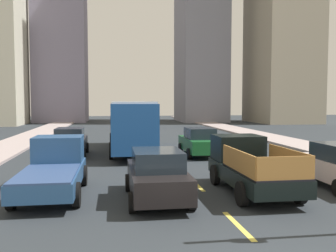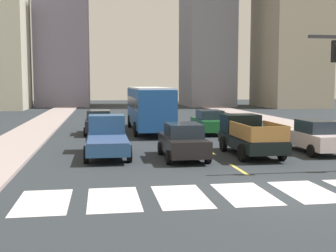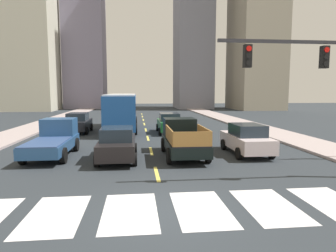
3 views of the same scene
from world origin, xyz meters
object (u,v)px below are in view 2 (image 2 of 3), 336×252
(pickup_stakebed, at_px, (248,136))
(city_bus, at_px, (149,106))
(sedan_mid, at_px, (209,122))
(pickup_dark, at_px, (107,137))
(sedan_near_right, at_px, (183,141))
(sedan_near_left, at_px, (316,136))
(sedan_far, at_px, (99,122))

(pickup_stakebed, height_order, city_bus, city_bus)
(sedan_mid, bearing_deg, pickup_stakebed, -91.44)
(pickup_dark, bearing_deg, sedan_near_right, -21.48)
(city_bus, xyz_separation_m, sedan_mid, (4.10, -2.23, -1.09))
(city_bus, height_order, sedan_near_left, city_bus)
(sedan_near_right, bearing_deg, sedan_near_left, 3.94)
(pickup_dark, relative_size, city_bus, 0.48)
(sedan_near_right, xyz_separation_m, sedan_far, (-4.03, 10.97, 0.00))
(pickup_dark, height_order, sedan_mid, pickup_dark)
(pickup_stakebed, xyz_separation_m, pickup_dark, (-7.14, 0.72, -0.02))
(city_bus, distance_m, sedan_near_left, 13.64)
(sedan_mid, relative_size, sedan_far, 1.00)
(pickup_dark, bearing_deg, sedan_far, 95.36)
(sedan_near_right, xyz_separation_m, sedan_near_left, (7.21, 0.76, 0.00))
(sedan_far, relative_size, sedan_near_left, 1.00)
(city_bus, bearing_deg, sedan_near_right, -89.72)
(sedan_far, bearing_deg, sedan_near_right, -71.02)
(sedan_far, bearing_deg, sedan_near_left, -43.42)
(sedan_near_right, relative_size, sedan_mid, 1.00)
(sedan_near_left, bearing_deg, city_bus, 126.31)
(sedan_far, bearing_deg, sedan_mid, -9.26)
(city_bus, relative_size, sedan_far, 2.45)
(pickup_stakebed, relative_size, sedan_near_right, 1.18)
(sedan_mid, distance_m, sedan_far, 7.90)
(pickup_dark, height_order, sedan_near_right, pickup_dark)
(sedan_far, distance_m, sedan_near_left, 15.18)
(pickup_dark, distance_m, sedan_far, 9.38)
(sedan_mid, xyz_separation_m, sedan_far, (-7.82, 1.11, 0.00))
(pickup_dark, distance_m, city_bus, 11.04)
(pickup_stakebed, bearing_deg, sedan_near_left, -2.34)
(sedan_mid, bearing_deg, sedan_far, 172.02)
(pickup_dark, bearing_deg, sedan_mid, 50.84)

